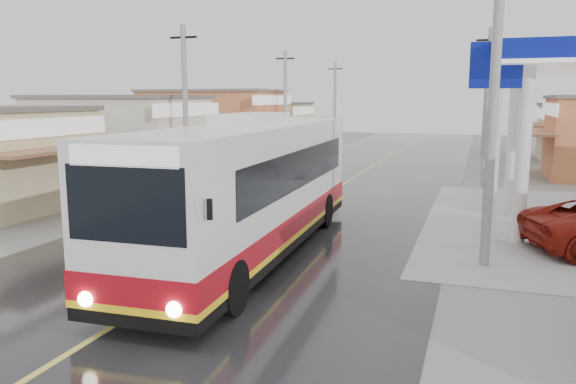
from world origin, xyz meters
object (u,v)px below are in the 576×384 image
(cyclist, at_px, (254,175))
(coach_bus, at_px, (253,188))
(tyre_stack, at_px, (137,198))
(tricycle_near, at_px, (114,180))
(second_bus, at_px, (293,142))

(cyclist, bearing_deg, coach_bus, -72.57)
(coach_bus, bearing_deg, tyre_stack, 141.13)
(tricycle_near, relative_size, tyre_stack, 2.29)
(second_bus, xyz_separation_m, tyre_stack, (-2.52, -14.06, -1.51))
(second_bus, distance_m, tricycle_near, 14.06)
(second_bus, bearing_deg, tyre_stack, -104.11)
(tricycle_near, bearing_deg, second_bus, 60.86)
(second_bus, bearing_deg, coach_bus, -78.87)
(tricycle_near, bearing_deg, coach_bus, -46.73)
(cyclist, distance_m, tyre_stack, 6.33)
(second_bus, bearing_deg, cyclist, -88.63)
(cyclist, bearing_deg, second_bus, 90.66)
(coach_bus, bearing_deg, tricycle_near, 143.30)
(cyclist, distance_m, tricycle_near, 6.82)
(coach_bus, height_order, cyclist, coach_bus)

